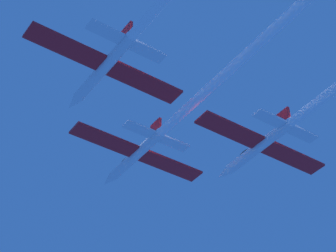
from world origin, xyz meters
The scene contains 1 object.
jet_lead centered at (0.07, -11.97, 0.65)m, with size 15.93×46.21×2.64m.
Camera 1 is at (-29.88, -49.45, -42.09)m, focal length 70.48 mm.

